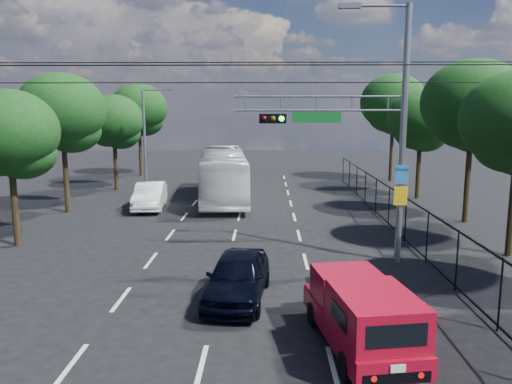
{
  "coord_description": "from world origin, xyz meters",
  "views": [
    {
      "loc": [
        1.47,
        -10.53,
        5.8
      ],
      "look_at": [
        1.1,
        7.44,
        2.8
      ],
      "focal_mm": 35.0,
      "sensor_mm": 36.0,
      "label": 1
    }
  ],
  "objects_px": {
    "signal_mast": "(370,124)",
    "white_bus": "(223,174)",
    "red_pickup": "(361,313)",
    "white_van": "(150,196)",
    "navy_hatchback": "(237,276)"
  },
  "relations": [
    {
      "from": "white_bus",
      "to": "white_van",
      "type": "bearing_deg",
      "value": -148.08
    },
    {
      "from": "navy_hatchback",
      "to": "white_bus",
      "type": "relative_size",
      "value": 0.37
    },
    {
      "from": "red_pickup",
      "to": "white_bus",
      "type": "distance_m",
      "value": 21.01
    },
    {
      "from": "navy_hatchback",
      "to": "signal_mast",
      "type": "bearing_deg",
      "value": 45.62
    },
    {
      "from": "signal_mast",
      "to": "white_bus",
      "type": "bearing_deg",
      "value": 116.36
    },
    {
      "from": "signal_mast",
      "to": "navy_hatchback",
      "type": "bearing_deg",
      "value": -140.25
    },
    {
      "from": "navy_hatchback",
      "to": "white_van",
      "type": "xyz_separation_m",
      "value": [
        -5.97,
        14.1,
        0.03
      ]
    },
    {
      "from": "white_bus",
      "to": "white_van",
      "type": "height_order",
      "value": "white_bus"
    },
    {
      "from": "white_van",
      "to": "signal_mast",
      "type": "bearing_deg",
      "value": -49.74
    },
    {
      "from": "navy_hatchback",
      "to": "white_van",
      "type": "relative_size",
      "value": 0.93
    },
    {
      "from": "signal_mast",
      "to": "red_pickup",
      "type": "distance_m",
      "value": 8.41
    },
    {
      "from": "signal_mast",
      "to": "white_bus",
      "type": "xyz_separation_m",
      "value": [
        -6.6,
        13.31,
        -3.6
      ]
    },
    {
      "from": "red_pickup",
      "to": "navy_hatchback",
      "type": "height_order",
      "value": "red_pickup"
    },
    {
      "from": "red_pickup",
      "to": "white_van",
      "type": "height_order",
      "value": "red_pickup"
    },
    {
      "from": "white_bus",
      "to": "white_van",
      "type": "distance_m",
      "value": 5.19
    }
  ]
}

